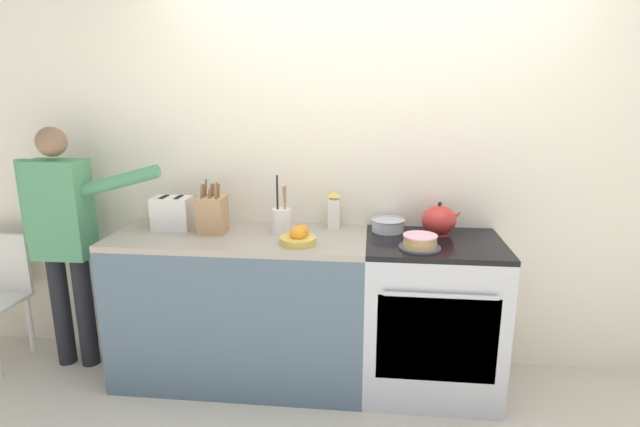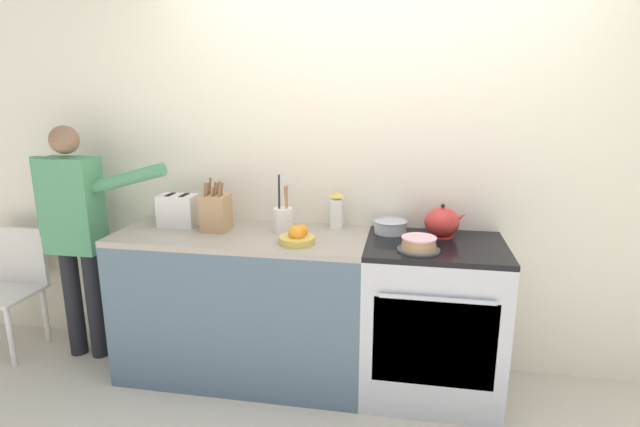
# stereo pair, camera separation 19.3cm
# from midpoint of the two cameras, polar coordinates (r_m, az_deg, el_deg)

# --- Properties ---
(ground_plane) EXTENTS (16.00, 16.00, 0.00)m
(ground_plane) POSITION_cam_midpoint_polar(r_m,az_deg,el_deg) (2.98, 6.60, -21.86)
(ground_plane) COLOR beige
(wall_back) EXTENTS (8.00, 0.04, 2.60)m
(wall_back) POSITION_cam_midpoint_polar(r_m,az_deg,el_deg) (3.07, 8.06, 5.65)
(wall_back) COLOR silver
(wall_back) RESTS_ON ground_plane
(counter_cabinet) EXTENTS (1.49, 0.61, 0.91)m
(counter_cabinet) POSITION_cam_midpoint_polar(r_m,az_deg,el_deg) (3.13, -6.98, -10.33)
(counter_cabinet) COLOR #4C6070
(counter_cabinet) RESTS_ON ground_plane
(stove_range) EXTENTS (0.77, 0.64, 0.91)m
(stove_range) POSITION_cam_midpoint_polar(r_m,az_deg,el_deg) (3.01, 14.48, -11.68)
(stove_range) COLOR #B7BABF
(stove_range) RESTS_ON ground_plane
(layer_cake) EXTENTS (0.22, 0.22, 0.08)m
(layer_cake) POSITION_cam_midpoint_polar(r_m,az_deg,el_deg) (2.70, 13.26, -3.46)
(layer_cake) COLOR #4C4C51
(layer_cake) RESTS_ON stove_range
(tea_kettle) EXTENTS (0.24, 0.20, 0.19)m
(tea_kettle) POSITION_cam_midpoint_polar(r_m,az_deg,el_deg) (2.98, 15.63, -0.99)
(tea_kettle) COLOR red
(tea_kettle) RESTS_ON stove_range
(mixing_bowl) EXTENTS (0.20, 0.20, 0.08)m
(mixing_bowl) POSITION_cam_midpoint_polar(r_m,az_deg,el_deg) (2.99, 9.89, -1.47)
(mixing_bowl) COLOR #B7BABF
(mixing_bowl) RESTS_ON stove_range
(knife_block) EXTENTS (0.15, 0.17, 0.31)m
(knife_block) POSITION_cam_midpoint_polar(r_m,az_deg,el_deg) (3.03, -10.00, 0.13)
(knife_block) COLOR tan
(knife_block) RESTS_ON counter_cabinet
(utensil_crock) EXTENTS (0.11, 0.11, 0.35)m
(utensil_crock) POSITION_cam_midpoint_polar(r_m,az_deg,el_deg) (2.94, -2.34, -0.71)
(utensil_crock) COLOR silver
(utensil_crock) RESTS_ON counter_cabinet
(fruit_bowl) EXTENTS (0.20, 0.20, 0.10)m
(fruit_bowl) POSITION_cam_midpoint_polar(r_m,az_deg,el_deg) (2.75, -0.59, -2.57)
(fruit_bowl) COLOR gold
(fruit_bowl) RESTS_ON counter_cabinet
(toaster) EXTENTS (0.24, 0.15, 0.20)m
(toaster) POSITION_cam_midpoint_polar(r_m,az_deg,el_deg) (3.18, -14.23, 0.32)
(toaster) COLOR silver
(toaster) RESTS_ON counter_cabinet
(milk_carton) EXTENTS (0.07, 0.07, 0.23)m
(milk_carton) POSITION_cam_midpoint_polar(r_m,az_deg,el_deg) (3.04, 3.75, 0.28)
(milk_carton) COLOR white
(milk_carton) RESTS_ON counter_cabinet
(person_baker) EXTENTS (0.90, 0.20, 1.53)m
(person_baker) POSITION_cam_midpoint_polar(r_m,az_deg,el_deg) (3.47, -24.72, -1.18)
(person_baker) COLOR black
(person_baker) RESTS_ON ground_plane
(dining_chair) EXTENTS (0.40, 0.40, 0.82)m
(dining_chair) POSITION_cam_midpoint_polar(r_m,az_deg,el_deg) (3.96, -30.58, -6.71)
(dining_chair) COLOR silver
(dining_chair) RESTS_ON ground_plane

